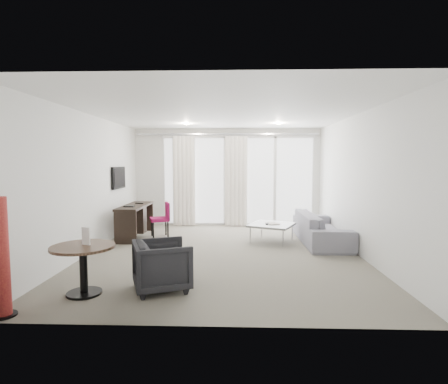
{
  "coord_description": "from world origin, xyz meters",
  "views": [
    {
      "loc": [
        0.24,
        -6.49,
        1.7
      ],
      "look_at": [
        0.0,
        0.6,
        1.1
      ],
      "focal_mm": 28.0,
      "sensor_mm": 36.0,
      "label": 1
    }
  ],
  "objects_px": {
    "tub_armchair": "(162,265)",
    "rattan_chair_b": "(293,204)",
    "round_table": "(84,270)",
    "rattan_chair_a": "(258,207)",
    "sofa": "(321,228)",
    "desk_chair": "(160,220)",
    "desk": "(135,221)",
    "coffee_table": "(272,233)",
    "red_lamp": "(1,257)"
  },
  "relations": [
    {
      "from": "tub_armchair",
      "to": "rattan_chair_b",
      "type": "relative_size",
      "value": 0.93
    },
    {
      "from": "round_table",
      "to": "rattan_chair_a",
      "type": "bearing_deg",
      "value": 65.97
    },
    {
      "from": "sofa",
      "to": "rattan_chair_b",
      "type": "bearing_deg",
      "value": 0.22
    },
    {
      "from": "desk_chair",
      "to": "rattan_chair_a",
      "type": "bearing_deg",
      "value": 25.51
    },
    {
      "from": "tub_armchair",
      "to": "rattan_chair_b",
      "type": "xyz_separation_m",
      "value": [
        2.79,
        6.37,
        0.06
      ]
    },
    {
      "from": "desk",
      "to": "round_table",
      "type": "distance_m",
      "value": 3.5
    },
    {
      "from": "desk",
      "to": "sofa",
      "type": "bearing_deg",
      "value": -5.78
    },
    {
      "from": "round_table",
      "to": "sofa",
      "type": "height_order",
      "value": "round_table"
    },
    {
      "from": "round_table",
      "to": "sofa",
      "type": "distance_m",
      "value": 4.87
    },
    {
      "from": "coffee_table",
      "to": "rattan_chair_b",
      "type": "distance_m",
      "value": 3.62
    },
    {
      "from": "desk",
      "to": "rattan_chair_b",
      "type": "bearing_deg",
      "value": 37.01
    },
    {
      "from": "desk",
      "to": "red_lamp",
      "type": "bearing_deg",
      "value": -93.86
    },
    {
      "from": "tub_armchair",
      "to": "sofa",
      "type": "height_order",
      "value": "tub_armchair"
    },
    {
      "from": "desk",
      "to": "sofa",
      "type": "relative_size",
      "value": 0.72
    },
    {
      "from": "desk_chair",
      "to": "tub_armchair",
      "type": "height_order",
      "value": "desk_chair"
    },
    {
      "from": "round_table",
      "to": "coffee_table",
      "type": "distance_m",
      "value": 4.14
    },
    {
      "from": "rattan_chair_b",
      "to": "tub_armchair",
      "type": "bearing_deg",
      "value": -89.59
    },
    {
      "from": "tub_armchair",
      "to": "sofa",
      "type": "xyz_separation_m",
      "value": [
        2.8,
        2.86,
        -0.01
      ]
    },
    {
      "from": "red_lamp",
      "to": "rattan_chair_b",
      "type": "height_order",
      "value": "red_lamp"
    },
    {
      "from": "red_lamp",
      "to": "sofa",
      "type": "xyz_separation_m",
      "value": [
        4.39,
        3.73,
        -0.35
      ]
    },
    {
      "from": "sofa",
      "to": "coffee_table",
      "type": "bearing_deg",
      "value": 87.79
    },
    {
      "from": "desk",
      "to": "desk_chair",
      "type": "relative_size",
      "value": 1.96
    },
    {
      "from": "round_table",
      "to": "tub_armchair",
      "type": "bearing_deg",
      "value": 11.89
    },
    {
      "from": "desk_chair",
      "to": "sofa",
      "type": "xyz_separation_m",
      "value": [
        3.55,
        -0.43,
        -0.08
      ]
    },
    {
      "from": "red_lamp",
      "to": "rattan_chair_a",
      "type": "xyz_separation_m",
      "value": [
        3.24,
        6.56,
        -0.27
      ]
    },
    {
      "from": "desk",
      "to": "rattan_chair_b",
      "type": "distance_m",
      "value": 5.13
    },
    {
      "from": "desk",
      "to": "round_table",
      "type": "height_order",
      "value": "desk"
    },
    {
      "from": "sofa",
      "to": "round_table",
      "type": "bearing_deg",
      "value": 129.08
    },
    {
      "from": "desk_chair",
      "to": "sofa",
      "type": "height_order",
      "value": "desk_chair"
    },
    {
      "from": "round_table",
      "to": "red_lamp",
      "type": "height_order",
      "value": "red_lamp"
    },
    {
      "from": "rattan_chair_b",
      "to": "red_lamp",
      "type": "bearing_deg",
      "value": -97.09
    },
    {
      "from": "round_table",
      "to": "tub_armchair",
      "type": "distance_m",
      "value": 1.0
    },
    {
      "from": "red_lamp",
      "to": "coffee_table",
      "type": "relative_size",
      "value": 1.55
    },
    {
      "from": "round_table",
      "to": "rattan_chair_b",
      "type": "height_order",
      "value": "rattan_chair_b"
    },
    {
      "from": "tub_armchair",
      "to": "coffee_table",
      "type": "distance_m",
      "value": 3.4
    },
    {
      "from": "rattan_chair_a",
      "to": "sofa",
      "type": "bearing_deg",
      "value": -76.5
    },
    {
      "from": "desk_chair",
      "to": "rattan_chair_b",
      "type": "height_order",
      "value": "desk_chair"
    },
    {
      "from": "red_lamp",
      "to": "sofa",
      "type": "relative_size",
      "value": 0.62
    },
    {
      "from": "rattan_chair_a",
      "to": "rattan_chair_b",
      "type": "relative_size",
      "value": 1.01
    },
    {
      "from": "desk_chair",
      "to": "round_table",
      "type": "height_order",
      "value": "desk_chair"
    },
    {
      "from": "round_table",
      "to": "rattan_chair_a",
      "type": "height_order",
      "value": "rattan_chair_a"
    },
    {
      "from": "desk",
      "to": "tub_armchair",
      "type": "distance_m",
      "value": 3.53
    },
    {
      "from": "tub_armchair",
      "to": "sofa",
      "type": "relative_size",
      "value": 0.34
    },
    {
      "from": "coffee_table",
      "to": "red_lamp",
      "type": "bearing_deg",
      "value": -131.57
    },
    {
      "from": "coffee_table",
      "to": "sofa",
      "type": "bearing_deg",
      "value": -2.21
    },
    {
      "from": "desk_chair",
      "to": "round_table",
      "type": "distance_m",
      "value": 3.51
    },
    {
      "from": "desk_chair",
      "to": "rattan_chair_a",
      "type": "height_order",
      "value": "desk_chair"
    },
    {
      "from": "red_lamp",
      "to": "desk_chair",
      "type": "bearing_deg",
      "value": 78.64
    },
    {
      "from": "desk_chair",
      "to": "round_table",
      "type": "bearing_deg",
      "value": -113.04
    },
    {
      "from": "red_lamp",
      "to": "rattan_chair_a",
      "type": "bearing_deg",
      "value": 63.71
    }
  ]
}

